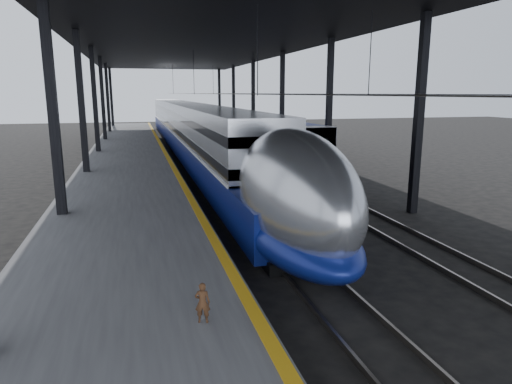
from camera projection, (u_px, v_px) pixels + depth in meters
name	position (u px, v px, depth m)	size (l,w,h in m)	color
ground	(238.00, 271.00, 14.53)	(160.00, 160.00, 0.00)	black
platform	(128.00, 166.00, 32.43)	(6.00, 80.00, 1.00)	#4C4C4F
yellow_strip	(168.00, 157.00, 33.02)	(0.30, 80.00, 0.01)	gold
rails	(238.00, 167.00, 34.53)	(6.52, 80.00, 0.16)	slate
canopy	(201.00, 41.00, 31.95)	(18.00, 75.00, 9.47)	black
tgv_train	(191.00, 132.00, 40.98)	(3.21, 65.20, 4.60)	#BABCC2
second_train	(224.00, 126.00, 51.98)	(2.64, 56.05, 3.64)	navy
child	(202.00, 303.00, 9.16)	(0.31, 0.20, 0.85)	#472B17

